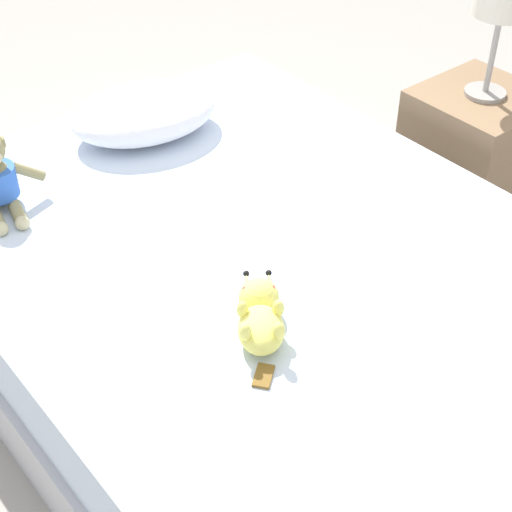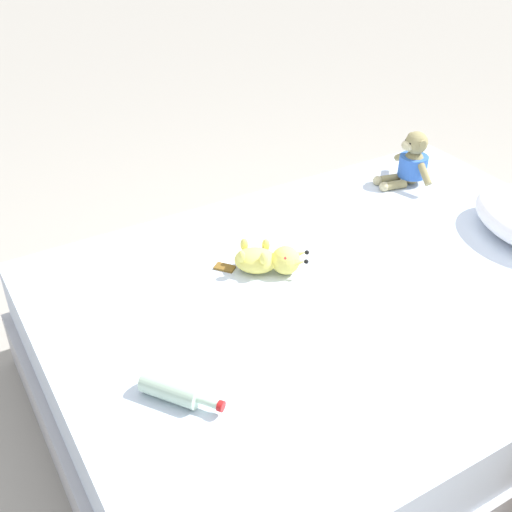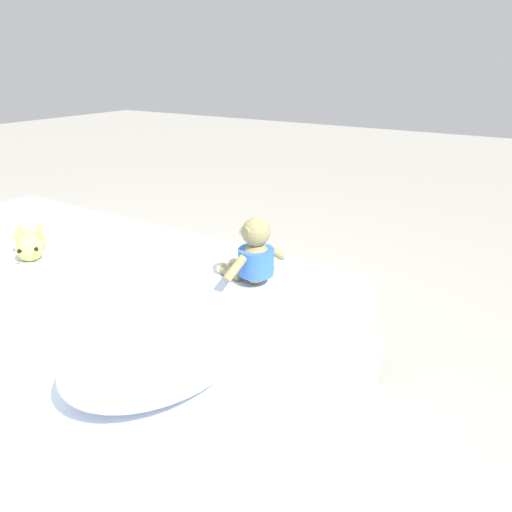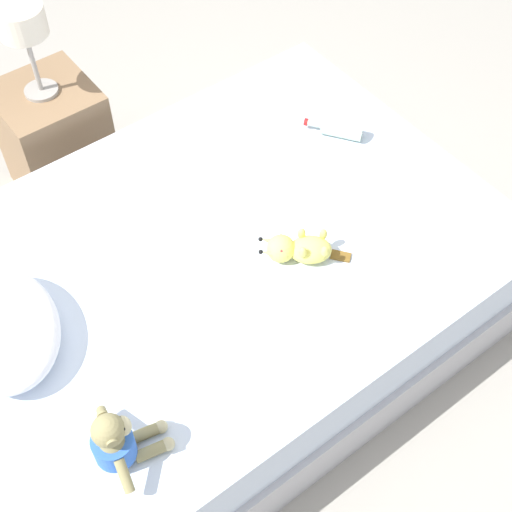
{
  "view_description": "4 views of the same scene",
  "coord_description": "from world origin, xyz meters",
  "px_view_note": "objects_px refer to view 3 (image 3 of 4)",
  "views": [
    {
      "loc": [
        -1.08,
        -1.26,
        1.81
      ],
      "look_at": [
        -0.12,
        -0.09,
        0.57
      ],
      "focal_mm": 55.41,
      "sensor_mm": 36.0,
      "label": 1
    },
    {
      "loc": [
        1.33,
        -1.17,
        1.74
      ],
      "look_at": [
        -0.24,
        -0.25,
        0.53
      ],
      "focal_mm": 44.71,
      "sensor_mm": 36.0,
      "label": 2
    },
    {
      "loc": [
        0.76,
        1.44,
        1.18
      ],
      "look_at": [
        -0.47,
        0.67,
        0.57
      ],
      "focal_mm": 32.82,
      "sensor_mm": 36.0,
      "label": 3
    },
    {
      "loc": [
        -1.38,
        0.85,
        2.51
      ],
      "look_at": [
        -0.15,
        -0.08,
        0.52
      ],
      "focal_mm": 51.29,
      "sensor_mm": 36.0,
      "label": 4
    }
  ],
  "objects_px": {
    "pillow": "(161,349)",
    "plush_yellow_creature": "(31,243)",
    "plush_monkey": "(254,256)",
    "bed": "(28,347)"
  },
  "relations": [
    {
      "from": "bed",
      "to": "plush_yellow_creature",
      "type": "relative_size",
      "value": 7.17
    },
    {
      "from": "bed",
      "to": "plush_monkey",
      "type": "relative_size",
      "value": 7.34
    },
    {
      "from": "pillow",
      "to": "bed",
      "type": "bearing_deg",
      "value": -96.41
    },
    {
      "from": "bed",
      "to": "plush_yellow_creature",
      "type": "xyz_separation_m",
      "value": [
        -0.21,
        -0.21,
        0.29
      ]
    },
    {
      "from": "pillow",
      "to": "plush_yellow_creature",
      "type": "relative_size",
      "value": 1.88
    },
    {
      "from": "plush_monkey",
      "to": "pillow",
      "type": "bearing_deg",
      "value": 9.39
    },
    {
      "from": "plush_monkey",
      "to": "plush_yellow_creature",
      "type": "distance_m",
      "value": 0.91
    },
    {
      "from": "pillow",
      "to": "plush_monkey",
      "type": "bearing_deg",
      "value": -170.61
    },
    {
      "from": "bed",
      "to": "pillow",
      "type": "xyz_separation_m",
      "value": [
        0.08,
        0.75,
        0.31
      ]
    },
    {
      "from": "bed",
      "to": "pillow",
      "type": "distance_m",
      "value": 0.82
    }
  ]
}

